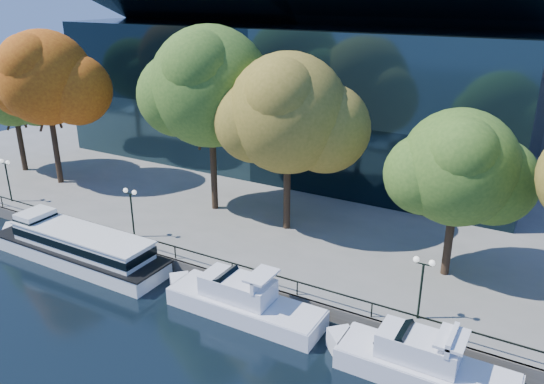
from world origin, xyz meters
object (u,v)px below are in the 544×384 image
Objects in this scene: cruiser_near at (239,299)px; lamp_0 at (6,171)px; tree_0 at (12,91)px; lamp_1 at (131,202)px; tree_2 at (212,90)px; tour_boat at (74,244)px; tree_3 at (290,116)px; tree_4 at (460,170)px; lamp_2 at (423,274)px; tree_1 at (46,80)px; cruiser_far at (417,361)px.

lamp_0 is at bearing 172.48° from cruiser_near.
tree_0 is at bearing 163.42° from cruiser_near.
lamp_1 is at bearing 0.00° from lamp_0.
tree_2 is at bearing 73.45° from lamp_1.
tour_boat is 5.24m from lamp_1.
tree_2 reaches higher than cruiser_near.
tree_3 is at bearing 101.94° from cruiser_near.
lamp_0 is (-17.60, -7.95, -7.66)m from tree_2.
tree_4 is at bearing -0.46° from tree_0.
tree_4 reaches higher than lamp_2.
tree_1 is at bearing 159.42° from lamp_1.
tree_3 reaches higher than cruiser_far.
tree_4 is 2.86× the size of lamp_0.
tree_2 is 3.94× the size of lamp_0.
tree_1 reaches higher than tour_boat.
tree_0 is (-19.55, 10.38, 8.27)m from tour_boat.
tour_boat is 13.59m from lamp_0.
lamp_1 is at bearing -20.58° from tree_1.
cruiser_far is 47.74m from tree_0.
lamp_1 is (-9.93, -7.43, -6.40)m from tree_3.
tree_3 reaches higher than cruiser_near.
tree_1 is 9.35m from lamp_0.
lamp_0 and lamp_2 have the same top height.
tree_4 is at bearing 42.59° from cruiser_near.
tree_3 is at bearing 42.21° from tour_boat.
tree_3 is 1.23× the size of tree_4.
lamp_2 is at bearing -30.25° from tree_3.
tree_1 is at bearing 143.45° from tour_boat.
tree_0 is at bearing -178.47° from tree_3.
tree_4 reaches higher than tour_boat.
tree_2 is at bearing 176.04° from tree_3.
cruiser_far is 24.27m from lamp_1.
cruiser_far is 26.70m from tree_2.
tree_1 reaches higher than tree_4.
cruiser_near is 0.91× the size of tree_0.
cruiser_near is 0.76× the size of tree_1.
tree_1 is 1.30× the size of tree_4.
tour_boat is at bearing -137.79° from tree_3.
cruiser_far is at bearing -2.02° from cruiser_near.
lamp_2 is at bearing -8.63° from tree_1.
tree_4 is 24.24m from lamp_1.
cruiser_far is 2.58× the size of lamp_0.
lamp_2 is (25.11, 3.80, 2.63)m from tour_boat.
lamp_2 reaches higher than tour_boat.
tree_0 is at bearing 173.12° from tree_1.
tree_0 is at bearing 135.85° from lamp_0.
lamp_1 is (-2.36, -7.95, -7.66)m from tree_2.
cruiser_near is 16.38m from tree_4.
tree_3 is 16.07m from lamp_2.
cruiser_near is 0.81× the size of tree_3.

